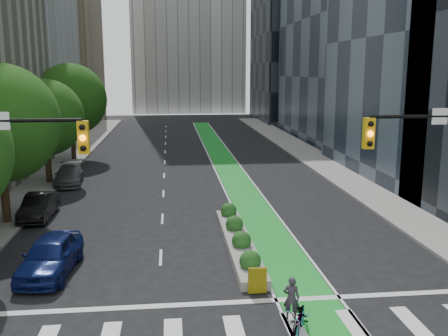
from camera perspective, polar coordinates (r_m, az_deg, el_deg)
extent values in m
plane|color=black|center=(17.79, 0.89, -16.85)|extent=(160.00, 160.00, 0.00)
cube|color=gray|center=(42.57, -19.47, -0.73)|extent=(3.60, 90.00, 0.15)
cube|color=gray|center=(43.65, 12.27, -0.07)|extent=(3.60, 90.00, 0.15)
cube|color=green|center=(46.61, -0.02, 0.81)|extent=(2.20, 70.00, 0.01)
cube|color=tan|center=(83.69, -19.24, 13.70)|extent=(14.00, 16.00, 26.00)
cube|color=black|center=(86.61, 8.75, 14.72)|extent=(14.00, 18.00, 28.00)
cylinder|color=black|center=(29.61, -23.87, -1.19)|extent=(0.44, 0.44, 5.04)
cylinder|color=black|center=(39.14, -19.51, 1.50)|extent=(0.44, 0.44, 4.48)
sphere|color=#15410E|center=(38.81, -19.77, 5.46)|extent=(5.60, 5.60, 5.60)
cylinder|color=black|center=(48.78, -16.90, 3.84)|extent=(0.44, 0.44, 5.15)
sphere|color=#15410E|center=(48.51, -17.11, 7.50)|extent=(6.60, 6.60, 6.60)
cube|color=gold|center=(16.45, -15.77, 3.40)|extent=(0.34, 0.28, 1.05)
sphere|color=orange|center=(16.30, -15.86, 3.32)|extent=(0.20, 0.20, 0.20)
cube|color=white|center=(16.95, -24.19, 4.93)|extent=(0.55, 0.04, 0.55)
cylinder|color=black|center=(18.71, 24.13, 5.43)|extent=(5.50, 0.12, 0.12)
cube|color=gold|center=(17.54, 16.19, 3.83)|extent=(0.34, 0.28, 1.05)
sphere|color=orange|center=(17.40, 16.39, 3.76)|extent=(0.20, 0.20, 0.20)
cube|color=white|center=(18.55, 23.44, 5.44)|extent=(0.55, 0.04, 0.55)
cube|color=gray|center=(24.22, 1.66, -8.53)|extent=(1.20, 10.00, 0.40)
cube|color=yellow|center=(19.32, 3.84, -12.70)|extent=(0.70, 0.12, 1.00)
sphere|color=#194C19|center=(20.82, 3.01, -10.58)|extent=(0.90, 0.90, 0.90)
sphere|color=#194C19|center=(23.14, 2.01, -8.31)|extent=(0.90, 0.90, 0.90)
sphere|color=#194C19|center=(25.48, 1.20, -6.46)|extent=(0.90, 0.90, 0.90)
sphere|color=#194C19|center=(27.86, 0.54, -4.91)|extent=(0.90, 0.90, 0.90)
imported|color=gray|center=(16.70, 8.63, -16.84)|extent=(1.47, 2.19, 1.09)
imported|color=#352F38|center=(17.56, 7.71, -14.54)|extent=(0.64, 0.50, 1.53)
imported|color=#0E1954|center=(22.17, -19.22, -9.42)|extent=(2.27, 4.84, 1.60)
imported|color=black|center=(30.46, -20.38, -4.12)|extent=(1.49, 4.28, 1.41)
imported|color=#55585A|center=(38.75, -17.32, -0.79)|extent=(2.41, 4.93, 1.38)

